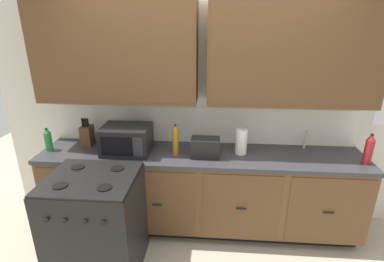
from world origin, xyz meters
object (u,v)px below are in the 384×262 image
(bottle_green, at_px, (48,139))
(microwave, at_px, (126,140))
(knife_block, at_px, (87,135))
(toaster, at_px, (205,147))
(stove_range, at_px, (97,223))
(paper_towel_roll, at_px, (241,141))
(bottle_red, at_px, (369,149))
(bottle_amber, at_px, (176,140))

(bottle_green, bearing_deg, microwave, 0.72)
(knife_block, bearing_deg, toaster, -7.96)
(stove_range, bearing_deg, paper_towel_roll, 26.94)
(bottle_red, relative_size, bottle_amber, 0.94)
(bottle_red, bearing_deg, toaster, 178.34)
(paper_towel_roll, xyz_separation_m, bottle_amber, (-0.66, -0.08, 0.03))
(toaster, height_order, bottle_red, bottle_red)
(toaster, distance_m, bottle_amber, 0.30)
(bottle_green, bearing_deg, knife_block, 23.32)
(knife_block, bearing_deg, microwave, -16.67)
(microwave, height_order, knife_block, knife_block)
(bottle_amber, bearing_deg, bottle_green, 179.93)
(stove_range, xyz_separation_m, bottle_amber, (0.64, 0.58, 0.59))
(stove_range, distance_m, bottle_amber, 1.05)
(bottle_red, bearing_deg, knife_block, 175.46)
(paper_towel_roll, bearing_deg, stove_range, -153.06)
(stove_range, height_order, bottle_amber, bottle_amber)
(microwave, relative_size, paper_towel_roll, 1.85)
(microwave, relative_size, toaster, 1.71)
(toaster, xyz_separation_m, bottle_amber, (-0.30, 0.02, 0.06))
(toaster, bearing_deg, bottle_green, 179.08)
(microwave, xyz_separation_m, paper_towel_roll, (1.16, 0.06, -0.01))
(bottle_green, distance_m, bottle_red, 3.14)
(toaster, distance_m, bottle_green, 1.62)
(bottle_amber, bearing_deg, bottle_red, -2.16)
(bottle_green, bearing_deg, stove_range, -40.71)
(stove_range, xyz_separation_m, toaster, (0.94, 0.56, 0.53))
(knife_block, bearing_deg, bottle_amber, -8.95)
(microwave, bearing_deg, knife_block, 163.33)
(microwave, distance_m, bottle_green, 0.82)
(bottle_green, relative_size, bottle_amber, 0.76)
(microwave, height_order, toaster, microwave)
(paper_towel_roll, bearing_deg, microwave, -176.81)
(bottle_green, xyz_separation_m, bottle_red, (3.14, -0.07, 0.03))
(paper_towel_roll, distance_m, bottle_amber, 0.66)
(bottle_green, bearing_deg, bottle_amber, -0.07)
(stove_range, xyz_separation_m, bottle_red, (2.46, 0.52, 0.58))
(stove_range, distance_m, microwave, 0.84)
(microwave, bearing_deg, toaster, -2.62)
(knife_block, height_order, bottle_red, knife_block)
(paper_towel_roll, bearing_deg, bottle_red, -7.12)
(microwave, height_order, bottle_red, bottle_red)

